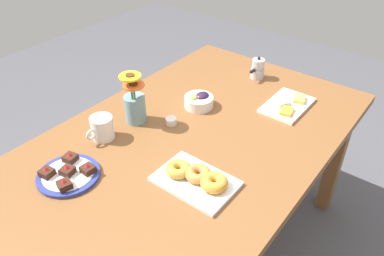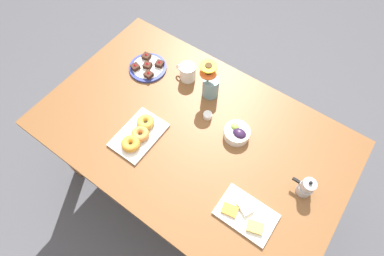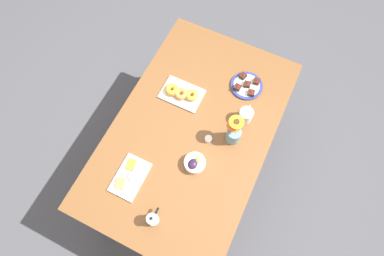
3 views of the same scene
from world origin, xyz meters
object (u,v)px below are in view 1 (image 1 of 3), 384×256
object	(u,v)px
dining_table	(192,152)
moka_pot	(258,69)
flower_vase	(135,105)
grape_bowl	(199,101)
coffee_mug	(102,128)
cheese_platter	(288,105)
dessert_plate	(68,174)
croissant_platter	(197,178)
jam_cup_honey	(171,121)

from	to	relation	value
dining_table	moka_pot	distance (m)	0.62
flower_vase	moka_pot	bearing A→B (deg)	162.29
dining_table	grape_bowl	xyz separation A→B (m)	(-0.20, -0.11, 0.12)
coffee_mug	cheese_platter	world-z (taller)	coffee_mug
dining_table	grape_bowl	size ratio (longest dim) A/B	12.03
dessert_plate	moka_pot	xyz separation A→B (m)	(-1.07, 0.15, 0.04)
coffee_mug	cheese_platter	bearing A→B (deg)	144.19
dining_table	coffee_mug	xyz separation A→B (m)	(0.23, -0.28, 0.14)
croissant_platter	grape_bowl	bearing A→B (deg)	-144.06
coffee_mug	flower_vase	xyz separation A→B (m)	(-0.17, 0.02, 0.03)
moka_pot	grape_bowl	bearing A→B (deg)	-9.87
flower_vase	cheese_platter	bearing A→B (deg)	137.38
croissant_platter	jam_cup_honey	distance (m)	0.38
grape_bowl	croissant_platter	world-z (taller)	grape_bowl
cheese_platter	dining_table	bearing A→B (deg)	-25.19
cheese_platter	flower_vase	world-z (taller)	flower_vase
dining_table	dessert_plate	bearing A→B (deg)	-23.22
dessert_plate	cheese_platter	bearing A→B (deg)	155.81
coffee_mug	moka_pot	bearing A→B (deg)	164.37
dining_table	grape_bowl	world-z (taller)	grape_bowl
cheese_platter	flower_vase	size ratio (longest dim) A/B	1.11
croissant_platter	jam_cup_honey	world-z (taller)	croissant_platter
coffee_mug	cheese_platter	xyz separation A→B (m)	(-0.68, 0.49, -0.04)
dessert_plate	croissant_platter	bearing A→B (deg)	124.10
croissant_platter	dessert_plate	world-z (taller)	same
coffee_mug	croissant_platter	size ratio (longest dim) A/B	0.45
coffee_mug	moka_pot	world-z (taller)	moka_pot
flower_vase	moka_pot	xyz separation A→B (m)	(-0.67, 0.21, -0.03)
jam_cup_honey	croissant_platter	bearing A→B (deg)	54.05
cheese_platter	croissant_platter	world-z (taller)	croissant_platter
dining_table	croissant_platter	size ratio (longest dim) A/B	5.71
coffee_mug	grape_bowl	bearing A→B (deg)	159.21
dining_table	cheese_platter	bearing A→B (deg)	154.81
croissant_platter	flower_vase	size ratio (longest dim) A/B	1.19
flower_vase	dining_table	bearing A→B (deg)	103.58
grape_bowl	dessert_plate	xyz separation A→B (m)	(0.66, -0.08, -0.02)
cheese_platter	jam_cup_honey	bearing A→B (deg)	-37.68
dining_table	moka_pot	xyz separation A→B (m)	(-0.61, -0.04, 0.13)
coffee_mug	croissant_platter	xyz separation A→B (m)	(-0.02, 0.46, -0.03)
croissant_platter	flower_vase	xyz separation A→B (m)	(-0.14, -0.44, 0.06)
grape_bowl	flower_vase	bearing A→B (deg)	-28.57
croissant_platter	dessert_plate	bearing A→B (deg)	-55.90
moka_pot	jam_cup_honey	bearing A→B (deg)	-7.67
flower_vase	dessert_plate	bearing A→B (deg)	8.39
dining_table	dessert_plate	distance (m)	0.51
jam_cup_honey	dessert_plate	xyz separation A→B (m)	(0.48, -0.07, -0.00)
grape_bowl	flower_vase	xyz separation A→B (m)	(0.26, -0.14, 0.05)
flower_vase	moka_pot	world-z (taller)	flower_vase
coffee_mug	moka_pot	xyz separation A→B (m)	(-0.84, 0.23, -0.00)
croissant_platter	moka_pot	bearing A→B (deg)	-164.60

